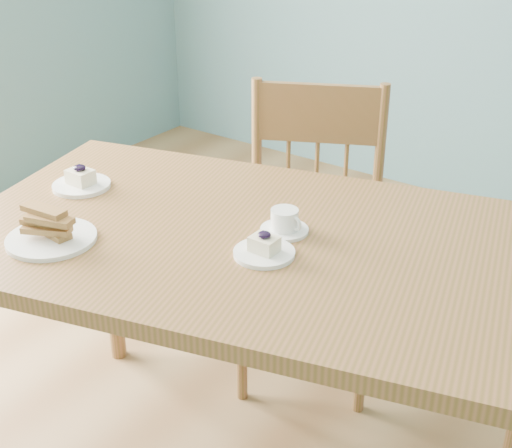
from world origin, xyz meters
name	(u,v)px	position (x,y,z in m)	size (l,w,h in m)	color
room	(274,52)	(0.00, 0.00, 1.35)	(5.01, 5.01, 2.71)	#997347
dining_table	(260,264)	(-0.18, 0.21, 0.74)	(1.72, 1.25, 0.83)	#935B37
dining_chair	(311,237)	(-0.37, 0.77, 0.52)	(0.61, 0.60, 1.02)	#935B37
cheesecake_plate_near	(264,249)	(-0.11, 0.14, 0.84)	(0.15, 0.15, 0.06)	white
cheesecake_plate_far	(81,182)	(-0.76, 0.15, 0.84)	(0.16, 0.16, 0.07)	white
coffee_cup	(285,223)	(-0.14, 0.26, 0.85)	(0.12, 0.12, 0.06)	white
biscotti_plate	(50,231)	(-0.58, -0.11, 0.85)	(0.22, 0.22, 0.09)	white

